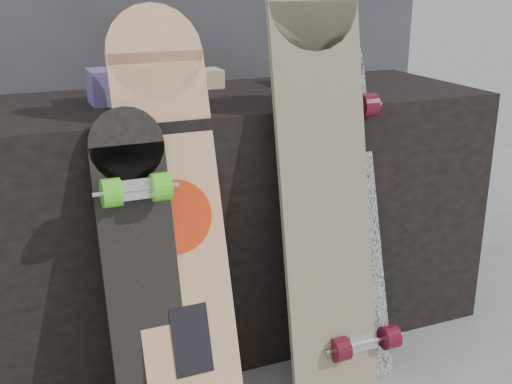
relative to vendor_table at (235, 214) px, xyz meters
name	(u,v)px	position (x,y,z in m)	size (l,w,h in m)	color
vendor_table	(235,214)	(0.00, 0.00, 0.00)	(1.60, 0.60, 0.80)	black
merch_box_purple	(121,86)	(-0.35, 0.02, 0.45)	(0.18, 0.12, 0.10)	navy
merch_box_small	(324,67)	(0.36, 0.07, 0.46)	(0.14, 0.14, 0.12)	navy
merch_box_flat	(189,79)	(-0.09, 0.18, 0.43)	(0.22, 0.10, 0.06)	#D1B78C
longboard_geisha	(174,210)	(-0.30, -0.35, 0.18)	(0.25, 0.36, 1.10)	#C9B788
longboard_celtic	(323,168)	(0.12, -0.38, 0.25)	(0.27, 0.27, 1.23)	#CEBE8C
longboard_cascadia	(343,200)	(0.21, -0.34, 0.13)	(0.24, 0.36, 1.03)	white
skateboard_dark	(143,279)	(-0.41, -0.43, 0.04)	(0.19, 0.29, 0.85)	black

